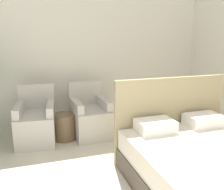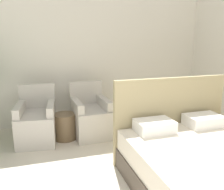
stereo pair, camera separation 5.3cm
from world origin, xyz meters
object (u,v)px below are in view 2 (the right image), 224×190
(armchair_near_window_left, at_px, (37,124))
(armchair_near_window_right, at_px, (91,118))
(side_table, at_px, (65,126))
(bed, at_px, (216,174))

(armchair_near_window_left, height_order, armchair_near_window_right, same)
(armchair_near_window_left, height_order, side_table, armchair_near_window_left)
(bed, bearing_deg, armchair_near_window_right, 112.38)
(bed, bearing_deg, armchair_near_window_left, 129.95)
(side_table, bearing_deg, bed, -57.46)
(bed, height_order, armchair_near_window_right, bed)
(armchair_near_window_left, distance_m, side_table, 0.44)
(bed, relative_size, side_table, 4.85)
(armchair_near_window_left, relative_size, armchair_near_window_right, 1.00)
(armchair_near_window_right, height_order, side_table, armchair_near_window_right)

